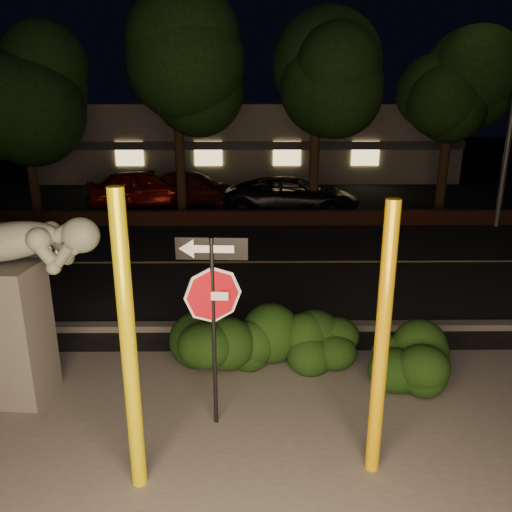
% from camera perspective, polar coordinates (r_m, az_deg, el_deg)
% --- Properties ---
extents(ground, '(90.00, 90.00, 0.00)m').
position_cam_1_polar(ground, '(16.30, -1.13, 2.51)').
color(ground, black).
rests_on(ground, ground).
extents(patio, '(14.00, 6.00, 0.02)m').
position_cam_1_polar(patio, '(6.32, -2.05, -23.81)').
color(patio, '#4C4944').
rests_on(patio, ground).
extents(road, '(80.00, 8.00, 0.01)m').
position_cam_1_polar(road, '(13.42, -1.24, -0.74)').
color(road, black).
rests_on(road, ground).
extents(lane_marking, '(80.00, 0.12, 0.00)m').
position_cam_1_polar(lane_marking, '(13.42, -1.24, -0.69)').
color(lane_marking, gold).
rests_on(lane_marking, road).
extents(curb, '(80.00, 0.25, 0.12)m').
position_cam_1_polar(curb, '(9.58, -1.49, -8.05)').
color(curb, '#4C4944').
rests_on(curb, ground).
extents(brick_wall, '(40.00, 0.35, 0.50)m').
position_cam_1_polar(brick_wall, '(17.50, -1.10, 4.39)').
color(brick_wall, '#401E14').
rests_on(brick_wall, ground).
extents(parking_lot, '(40.00, 12.00, 0.01)m').
position_cam_1_polar(parking_lot, '(23.14, -0.98, 6.96)').
color(parking_lot, black).
rests_on(parking_lot, ground).
extents(building, '(22.00, 10.20, 4.00)m').
position_cam_1_polar(building, '(30.82, -0.91, 13.29)').
color(building, '#6E6758').
rests_on(building, ground).
extents(tree_far_a, '(4.60, 4.60, 7.43)m').
position_cam_1_polar(tree_far_a, '(20.49, -25.54, 19.03)').
color(tree_far_a, black).
rests_on(tree_far_a, ground).
extents(tree_far_b, '(5.20, 5.20, 8.41)m').
position_cam_1_polar(tree_far_b, '(19.24, -9.26, 22.75)').
color(tree_far_b, black).
rests_on(tree_far_b, ground).
extents(tree_far_c, '(4.80, 4.80, 7.84)m').
position_cam_1_polar(tree_far_c, '(18.77, 7.09, 21.77)').
color(tree_far_c, black).
rests_on(tree_far_c, ground).
extents(tree_far_d, '(4.40, 4.40, 7.42)m').
position_cam_1_polar(tree_far_d, '(20.46, 21.77, 19.68)').
color(tree_far_d, black).
rests_on(tree_far_d, ground).
extents(yellow_pole_left, '(0.17, 0.17, 3.40)m').
position_cam_1_polar(yellow_pole_left, '(5.43, -14.33, -10.30)').
color(yellow_pole_left, '#D8C709').
rests_on(yellow_pole_left, ground).
extents(yellow_pole_right, '(0.16, 0.16, 3.24)m').
position_cam_1_polar(yellow_pole_right, '(5.68, 14.16, -9.92)').
color(yellow_pole_right, '#E1AC06').
rests_on(yellow_pole_right, ground).
extents(signpost, '(0.88, 0.09, 2.60)m').
position_cam_1_polar(signpost, '(6.24, -4.96, -4.57)').
color(signpost, black).
rests_on(signpost, ground).
extents(sculpture, '(2.55, 0.87, 2.73)m').
position_cam_1_polar(sculpture, '(7.62, -26.15, -3.58)').
color(sculpture, '#4C4944').
rests_on(sculpture, ground).
extents(hedge_center, '(2.39, 1.55, 1.15)m').
position_cam_1_polar(hedge_center, '(8.03, -2.73, -9.29)').
color(hedge_center, black).
rests_on(hedge_center, ground).
extents(hedge_right, '(1.71, 1.18, 1.02)m').
position_cam_1_polar(hedge_right, '(8.17, 7.55, -9.44)').
color(hedge_right, black).
rests_on(hedge_right, ground).
extents(hedge_far_right, '(1.63, 1.36, 0.97)m').
position_cam_1_polar(hedge_far_right, '(7.89, 16.59, -11.29)').
color(hedge_far_right, black).
rests_on(hedge_far_right, ground).
extents(parked_car_red, '(4.85, 3.18, 1.54)m').
position_cam_1_polar(parked_car_red, '(20.98, -12.72, 7.58)').
color(parked_car_red, maroon).
rests_on(parked_car_red, ground).
extents(parked_car_darkred, '(4.82, 2.64, 1.32)m').
position_cam_1_polar(parked_car_darkred, '(21.16, -7.14, 7.66)').
color(parked_car_darkred, '#46140D').
rests_on(parked_car_darkred, ground).
extents(parked_car_dark, '(5.31, 2.96, 1.40)m').
position_cam_1_polar(parked_car_dark, '(19.17, 4.19, 6.87)').
color(parked_car_dark, black).
rests_on(parked_car_dark, ground).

